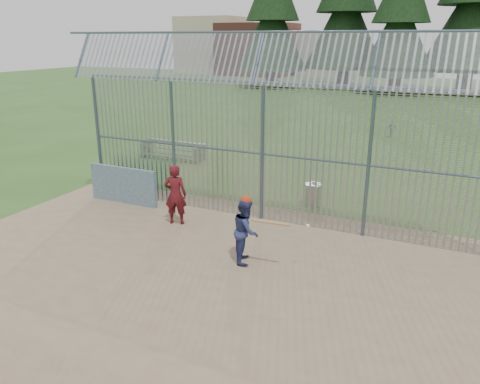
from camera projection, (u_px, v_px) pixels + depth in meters
The scene contains 11 objects.
ground at pixel (204, 269), 11.00m from camera, with size 120.00×120.00×0.00m, color #2D511E.
dirt_infield at pixel (193, 278), 10.56m from camera, with size 14.00×10.00×0.02m, color #756047.
dugout_wall at pixel (123, 185), 15.14m from camera, with size 2.50×0.12×1.20m, color #38566B.
batter at pixel (246, 231), 11.11m from camera, with size 0.76×0.59×1.57m, color navy.
onlooker at pixel (175, 195), 13.36m from camera, with size 0.64×0.42×1.76m, color maroon.
bg_kid_seated at pixel (392, 129), 25.01m from camera, with size 0.58×0.24×1.00m, color gray.
batting_gear at pixel (253, 206), 10.80m from camera, with size 1.65×0.36×0.58m.
trash_can at pixel (313, 195), 14.95m from camera, with size 0.56×0.56×0.82m.
bleacher at pixel (172, 150), 20.78m from camera, with size 3.00×0.95×0.72m.
backstop_fence at pixel (324, 148), 12.48m from camera, with size 20.09×0.81×5.30m.
distant_buildings at pixel (254, 48), 67.74m from camera, with size 26.50×10.50×8.00m.
Camera 1 is at (4.95, -8.58, 5.18)m, focal length 35.00 mm.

